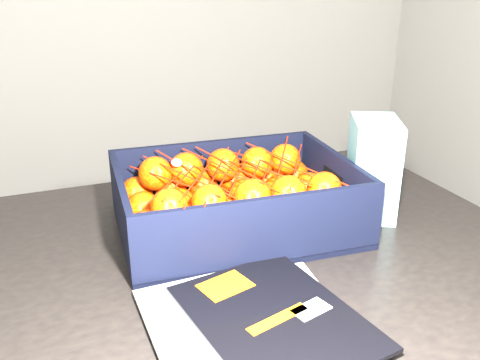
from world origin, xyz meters
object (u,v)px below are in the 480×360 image
object	(u,v)px
magazine_stack	(259,323)
table	(207,301)
produce_crate	(235,209)
retail_carton	(373,168)

from	to	relation	value
magazine_stack	table	bearing A→B (deg)	95.22
table	produce_crate	xyz separation A→B (m)	(0.08, 0.08, 0.14)
table	retail_carton	xyz separation A→B (m)	(0.36, 0.06, 0.20)
produce_crate	retail_carton	size ratio (longest dim) A/B	2.22
table	magazine_stack	size ratio (longest dim) A/B	3.92
magazine_stack	retail_carton	size ratio (longest dim) A/B	1.62
table	magazine_stack	distance (m)	0.25
retail_carton	magazine_stack	bearing A→B (deg)	-117.67
produce_crate	table	bearing A→B (deg)	-134.46
magazine_stack	produce_crate	size ratio (longest dim) A/B	0.73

